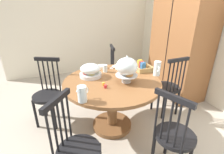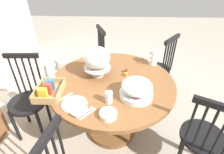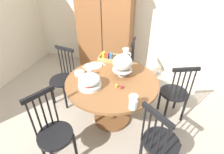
{
  "view_description": "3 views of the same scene",
  "coord_description": "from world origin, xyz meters",
  "px_view_note": "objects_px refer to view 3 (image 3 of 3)",
  "views": [
    {
      "loc": [
        1.84,
        -0.78,
        1.66
      ],
      "look_at": [
        -0.03,
        -0.06,
        0.79
      ],
      "focal_mm": 27.08,
      "sensor_mm": 36.0,
      "label": 1
    },
    {
      "loc": [
        -1.53,
        -0.12,
        1.8
      ],
      "look_at": [
        -0.03,
        -0.06,
        0.79
      ],
      "focal_mm": 29.0,
      "sensor_mm": 36.0,
      "label": 2
    },
    {
      "loc": [
        0.5,
        -1.94,
        2.06
      ],
      "look_at": [
        -0.03,
        -0.06,
        0.79
      ],
      "focal_mm": 27.55,
      "sensor_mm": 36.0,
      "label": 3
    }
  ],
  "objects_px": {
    "milk_pitcher": "(126,55)",
    "windsor_chair_near_window": "(159,143)",
    "cereal_bowl": "(79,73)",
    "windsor_chair_facing_door": "(125,66)",
    "wooden_armoire": "(106,26)",
    "china_plate_large": "(95,66)",
    "windsor_chair_host_seat": "(54,134)",
    "china_plate_small": "(89,66)",
    "drinking_glass": "(90,73)",
    "windsor_chair_by_cabinet": "(175,94)",
    "dining_table": "(112,92)",
    "pastry_stand_with_dome": "(122,63)",
    "fruit_platter_covered": "(90,81)",
    "cereal_basket": "(108,58)",
    "orange_juice_pitcher": "(133,102)",
    "windsor_chair_far_side": "(63,79)"
  },
  "relations": [
    {
      "from": "cereal_basket",
      "to": "windsor_chair_facing_door",
      "type": "bearing_deg",
      "value": 60.19
    },
    {
      "from": "orange_juice_pitcher",
      "to": "drinking_glass",
      "type": "xyz_separation_m",
      "value": [
        -0.69,
        0.48,
        -0.02
      ]
    },
    {
      "from": "windsor_chair_near_window",
      "to": "windsor_chair_host_seat",
      "type": "relative_size",
      "value": 1.0
    },
    {
      "from": "windsor_chair_facing_door",
      "to": "drinking_glass",
      "type": "bearing_deg",
      "value": -108.37
    },
    {
      "from": "cereal_bowl",
      "to": "windsor_chair_facing_door",
      "type": "bearing_deg",
      "value": 62.9
    },
    {
      "from": "china_plate_large",
      "to": "dining_table",
      "type": "bearing_deg",
      "value": -40.37
    },
    {
      "from": "cereal_basket",
      "to": "pastry_stand_with_dome",
      "type": "bearing_deg",
      "value": -51.43
    },
    {
      "from": "windsor_chair_by_cabinet",
      "to": "china_plate_small",
      "type": "height_order",
      "value": "windsor_chair_by_cabinet"
    },
    {
      "from": "wooden_armoire",
      "to": "cereal_basket",
      "type": "relative_size",
      "value": 6.2
    },
    {
      "from": "windsor_chair_near_window",
      "to": "windsor_chair_host_seat",
      "type": "distance_m",
      "value": 1.17
    },
    {
      "from": "wooden_armoire",
      "to": "china_plate_large",
      "type": "bearing_deg",
      "value": -80.34
    },
    {
      "from": "windsor_chair_host_seat",
      "to": "windsor_chair_by_cabinet",
      "type": "bearing_deg",
      "value": 40.55
    },
    {
      "from": "windsor_chair_near_window",
      "to": "china_plate_small",
      "type": "distance_m",
      "value": 1.47
    },
    {
      "from": "pastry_stand_with_dome",
      "to": "drinking_glass",
      "type": "distance_m",
      "value": 0.47
    },
    {
      "from": "windsor_chair_host_seat",
      "to": "china_plate_small",
      "type": "relative_size",
      "value": 6.5
    },
    {
      "from": "milk_pitcher",
      "to": "fruit_platter_covered",
      "type": "bearing_deg",
      "value": -108.13
    },
    {
      "from": "windsor_chair_by_cabinet",
      "to": "fruit_platter_covered",
      "type": "xyz_separation_m",
      "value": [
        -1.11,
        -0.54,
        0.37
      ]
    },
    {
      "from": "windsor_chair_host_seat",
      "to": "cereal_basket",
      "type": "bearing_deg",
      "value": 80.79
    },
    {
      "from": "fruit_platter_covered",
      "to": "china_plate_large",
      "type": "bearing_deg",
      "value": 103.85
    },
    {
      "from": "milk_pitcher",
      "to": "windsor_chair_facing_door",
      "type": "bearing_deg",
      "value": 103.41
    },
    {
      "from": "dining_table",
      "to": "windsor_chair_by_cabinet",
      "type": "height_order",
      "value": "windsor_chair_by_cabinet"
    },
    {
      "from": "china_plate_large",
      "to": "drinking_glass",
      "type": "bearing_deg",
      "value": -81.73
    },
    {
      "from": "dining_table",
      "to": "pastry_stand_with_dome",
      "type": "xyz_separation_m",
      "value": [
        0.1,
        0.16,
        0.4
      ]
    },
    {
      "from": "drinking_glass",
      "to": "fruit_platter_covered",
      "type": "bearing_deg",
      "value": -69.74
    },
    {
      "from": "windsor_chair_near_window",
      "to": "windsor_chair_host_seat",
      "type": "height_order",
      "value": "same"
    },
    {
      "from": "windsor_chair_near_window",
      "to": "fruit_platter_covered",
      "type": "distance_m",
      "value": 1.08
    },
    {
      "from": "orange_juice_pitcher",
      "to": "cereal_basket",
      "type": "bearing_deg",
      "value": 119.9
    },
    {
      "from": "wooden_armoire",
      "to": "cereal_bowl",
      "type": "distance_m",
      "value": 1.57
    },
    {
      "from": "drinking_glass",
      "to": "windsor_chair_facing_door",
      "type": "bearing_deg",
      "value": 71.63
    },
    {
      "from": "windsor_chair_host_seat",
      "to": "china_plate_small",
      "type": "xyz_separation_m",
      "value": [
        0.01,
        1.08,
        0.3
      ]
    },
    {
      "from": "windsor_chair_far_side",
      "to": "fruit_platter_covered",
      "type": "height_order",
      "value": "windsor_chair_far_side"
    },
    {
      "from": "windsor_chair_far_side",
      "to": "fruit_platter_covered",
      "type": "bearing_deg",
      "value": -32.81
    },
    {
      "from": "windsor_chair_far_side",
      "to": "milk_pitcher",
      "type": "height_order",
      "value": "windsor_chair_far_side"
    },
    {
      "from": "milk_pitcher",
      "to": "china_plate_large",
      "type": "height_order",
      "value": "milk_pitcher"
    },
    {
      "from": "windsor_chair_by_cabinet",
      "to": "drinking_glass",
      "type": "xyz_separation_m",
      "value": [
        -1.2,
        -0.3,
        0.34
      ]
    },
    {
      "from": "china_plate_large",
      "to": "windsor_chair_by_cabinet",
      "type": "bearing_deg",
      "value": 0.43
    },
    {
      "from": "cereal_basket",
      "to": "china_plate_large",
      "type": "distance_m",
      "value": 0.3
    },
    {
      "from": "wooden_armoire",
      "to": "windsor_chair_facing_door",
      "type": "xyz_separation_m",
      "value": [
        0.56,
        -0.63,
        -0.53
      ]
    },
    {
      "from": "windsor_chair_host_seat",
      "to": "windsor_chair_facing_door",
      "type": "bearing_deg",
      "value": 76.07
    },
    {
      "from": "wooden_armoire",
      "to": "china_plate_small",
      "type": "bearing_deg",
      "value": -83.91
    },
    {
      "from": "windsor_chair_far_side",
      "to": "cereal_bowl",
      "type": "distance_m",
      "value": 0.56
    },
    {
      "from": "dining_table",
      "to": "fruit_platter_covered",
      "type": "distance_m",
      "value": 0.43
    },
    {
      "from": "milk_pitcher",
      "to": "windsor_chair_near_window",
      "type": "bearing_deg",
      "value": -62.66
    },
    {
      "from": "windsor_chair_host_seat",
      "to": "drinking_glass",
      "type": "relative_size",
      "value": 8.86
    },
    {
      "from": "dining_table",
      "to": "windsor_chair_far_side",
      "type": "distance_m",
      "value": 0.94
    },
    {
      "from": "fruit_platter_covered",
      "to": "cereal_basket",
      "type": "relative_size",
      "value": 0.95
    },
    {
      "from": "windsor_chair_facing_door",
      "to": "china_plate_large",
      "type": "distance_m",
      "value": 0.78
    },
    {
      "from": "wooden_armoire",
      "to": "milk_pitcher",
      "type": "relative_size",
      "value": 9.71
    },
    {
      "from": "cereal_basket",
      "to": "fruit_platter_covered",
      "type": "bearing_deg",
      "value": -90.46
    },
    {
      "from": "pastry_stand_with_dome",
      "to": "cereal_bowl",
      "type": "relative_size",
      "value": 2.46
    }
  ]
}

